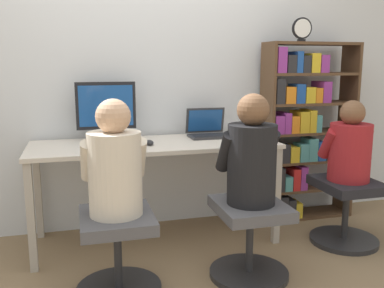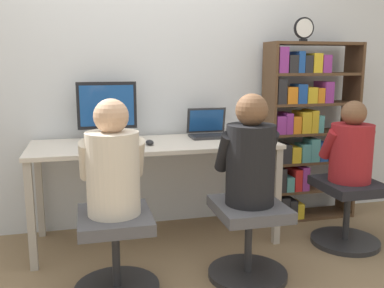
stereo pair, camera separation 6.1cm
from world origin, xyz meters
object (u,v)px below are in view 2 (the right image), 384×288
object	(u,v)px
desk_clock	(304,29)
office_chair_right	(248,235)
person_at_laptop	(250,156)
bookshelf	(302,132)
person_at_monitor	(113,165)
office_chair_left	(116,248)
keyboard	(113,145)
desktop_monitor	(107,109)
person_near_shelf	(351,147)
office_chair_side	(347,208)
laptop	(209,131)

from	to	relation	value
desk_clock	office_chair_right	bearing A→B (deg)	-132.69
person_at_laptop	bookshelf	distance (m)	1.22
person_at_monitor	office_chair_left	bearing A→B (deg)	-90.00
keyboard	office_chair_left	world-z (taller)	keyboard
desktop_monitor	bookshelf	xyz separation A→B (m)	(1.65, -0.06, -0.23)
office_chair_left	person_near_shelf	size ratio (longest dim) A/B	0.85
bookshelf	person_at_monitor	bearing A→B (deg)	-152.50
bookshelf	office_chair_side	size ratio (longest dim) A/B	2.99
keyboard	desktop_monitor	bearing A→B (deg)	93.55
office_chair_right	person_at_monitor	size ratio (longest dim) A/B	0.76
desk_clock	office_chair_side	size ratio (longest dim) A/B	0.37
person_at_monitor	person_at_laptop	distance (m)	0.84
bookshelf	desk_clock	xyz separation A→B (m)	(-0.06, -0.06, 0.86)
office_chair_side	person_at_monitor	bearing A→B (deg)	-171.04
laptop	office_chair_right	xyz separation A→B (m)	(0.01, -0.88, -0.54)
person_at_monitor	bookshelf	bearing A→B (deg)	27.50
desktop_monitor	bookshelf	bearing A→B (deg)	-1.98
laptop	person_at_laptop	distance (m)	0.88
desktop_monitor	office_chair_side	size ratio (longest dim) A/B	0.89
bookshelf	office_chair_right	bearing A→B (deg)	-133.00
person_at_monitor	office_chair_side	size ratio (longest dim) A/B	1.31
keyboard	person_near_shelf	size ratio (longest dim) A/B	0.64
office_chair_right	office_chair_side	xyz separation A→B (m)	(0.92, 0.30, 0.00)
person_at_monitor	office_chair_side	bearing A→B (deg)	8.96
desktop_monitor	person_at_laptop	size ratio (longest dim) A/B	0.66
office_chair_left	office_chair_right	distance (m)	0.84
office_chair_right	bookshelf	bearing A→B (deg)	47.00
desktop_monitor	bookshelf	size ratio (longest dim) A/B	0.30
office_chair_left	office_chair_side	xyz separation A→B (m)	(1.75, 0.28, 0.00)
person_near_shelf	desk_clock	bearing A→B (deg)	104.91
laptop	person_near_shelf	distance (m)	1.09
office_chair_right	person_at_monitor	xyz separation A→B (m)	(-0.84, 0.03, 0.51)
desk_clock	person_near_shelf	bearing A→B (deg)	-75.09
desktop_monitor	keyboard	xyz separation A→B (m)	(0.02, -0.30, -0.23)
keyboard	person_at_monitor	world-z (taller)	person_at_monitor
desktop_monitor	person_near_shelf	size ratio (longest dim) A/B	0.76
office_chair_side	desktop_monitor	bearing A→B (deg)	159.37
office_chair_left	keyboard	bearing A→B (deg)	85.99
office_chair_side	office_chair_left	bearing A→B (deg)	-170.88
person_at_monitor	office_chair_side	distance (m)	1.85
person_at_laptop	office_chair_side	size ratio (longest dim) A/B	1.34
person_at_monitor	person_at_laptop	world-z (taller)	person_at_laptop
desk_clock	office_chair_side	world-z (taller)	desk_clock
desktop_monitor	person_at_monitor	world-z (taller)	desktop_monitor
desktop_monitor	laptop	size ratio (longest dim) A/B	1.40
office_chair_left	office_chair_right	size ratio (longest dim) A/B	1.00
laptop	person_near_shelf	bearing A→B (deg)	-31.86
office_chair_side	person_near_shelf	world-z (taller)	person_near_shelf
laptop	bookshelf	bearing A→B (deg)	1.00
office_chair_left	person_at_monitor	xyz separation A→B (m)	(0.00, 0.00, 0.51)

